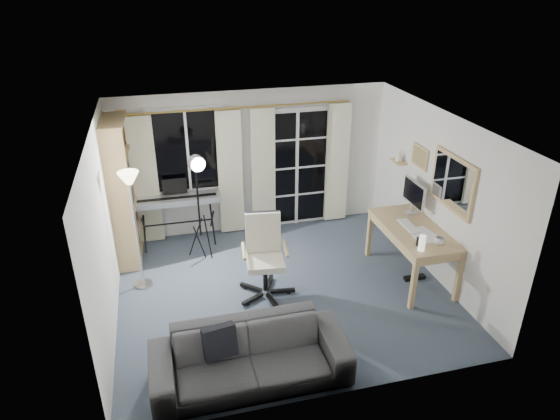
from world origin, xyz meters
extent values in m
cube|color=#3C4A57|center=(0.00, 0.00, -0.01)|extent=(4.50, 4.00, 0.02)
cube|color=white|center=(-1.05, 1.98, 1.50)|extent=(1.20, 0.06, 1.40)
cube|color=black|center=(-1.05, 1.95, 1.50)|extent=(1.10, 0.02, 1.30)
cube|color=white|center=(-1.05, 1.94, 1.50)|extent=(0.04, 0.03, 1.30)
cube|color=white|center=(0.75, 1.98, 1.02)|extent=(1.32, 0.06, 2.11)
cube|color=black|center=(0.45, 1.95, 1.02)|extent=(0.55, 0.02, 1.95)
cube|color=black|center=(1.05, 1.95, 1.02)|extent=(0.55, 0.02, 1.95)
cube|color=white|center=(0.75, 1.94, 1.02)|extent=(0.05, 0.04, 2.05)
cube|color=white|center=(0.75, 1.94, 0.55)|extent=(1.15, 0.03, 0.03)
cube|color=white|center=(0.75, 1.94, 1.05)|extent=(1.15, 0.03, 0.03)
cube|color=white|center=(0.75, 1.94, 1.55)|extent=(1.15, 0.03, 0.03)
cylinder|color=gold|center=(-0.15, 1.90, 2.15)|extent=(3.50, 0.03, 0.03)
cube|color=#F0EDC4|center=(-1.75, 1.88, 1.08)|extent=(0.40, 0.07, 2.10)
cube|color=#F0EDC4|center=(-0.40, 1.88, 1.08)|extent=(0.40, 0.07, 2.10)
cube|color=#F0EDC4|center=(0.15, 1.88, 1.08)|extent=(0.40, 0.07, 2.10)
cube|color=#F0EDC4|center=(1.45, 1.88, 1.08)|extent=(0.40, 0.07, 2.10)
cube|color=tan|center=(-2.11, 1.02, 1.11)|extent=(0.35, 0.05, 2.21)
cube|color=tan|center=(-2.07, 2.02, 1.11)|extent=(0.35, 0.05, 2.21)
cube|color=tan|center=(-2.25, 1.53, 1.11)|extent=(0.07, 1.00, 2.21)
cube|color=tan|center=(-2.09, 1.52, 0.03)|extent=(0.39, 1.01, 0.03)
cube|color=tan|center=(-2.09, 1.52, 0.44)|extent=(0.39, 1.01, 0.03)
cube|color=tan|center=(-2.09, 1.52, 0.86)|extent=(0.39, 1.01, 0.03)
cube|color=tan|center=(-2.09, 1.52, 1.28)|extent=(0.39, 1.01, 0.03)
cube|color=tan|center=(-2.09, 1.52, 1.70)|extent=(0.39, 1.01, 0.03)
cube|color=tan|center=(-2.09, 1.52, 2.18)|extent=(0.39, 1.01, 0.03)
cube|color=beige|center=(-2.08, 1.11, 0.60)|extent=(0.25, 0.07, 0.28)
cube|color=olive|center=(-2.08, 1.22, 0.57)|extent=(0.25, 0.06, 0.22)
cube|color=#3D3D3D|center=(-2.08, 1.31, 0.58)|extent=(0.25, 0.05, 0.26)
cube|color=olive|center=(-2.07, 1.39, 0.62)|extent=(0.25, 0.05, 0.33)
cube|color=beige|center=(-2.07, 1.48, 0.58)|extent=(0.25, 0.07, 0.26)
cube|color=#D25A3C|center=(-2.07, 1.58, 0.59)|extent=(0.25, 0.05, 0.27)
cube|color=#2A6680|center=(-2.06, 1.67, 0.59)|extent=(0.25, 0.06, 0.27)
cube|color=olive|center=(-2.06, 1.76, 0.58)|extent=(0.25, 0.04, 0.25)
cube|color=#D25A3C|center=(-2.06, 1.84, 0.59)|extent=(0.25, 0.07, 0.26)
cube|color=#3D3D3D|center=(-2.05, 1.94, 0.60)|extent=(0.25, 0.04, 0.29)
cube|color=#2A6680|center=(-2.08, 1.11, 1.03)|extent=(0.25, 0.05, 0.30)
cube|color=#3D3D3D|center=(-2.08, 1.19, 1.02)|extent=(0.25, 0.07, 0.30)
cube|color=#3D3D3D|center=(-2.08, 1.30, 1.00)|extent=(0.25, 0.05, 0.26)
cube|color=#2A6680|center=(-2.07, 1.38, 1.00)|extent=(0.25, 0.04, 0.24)
cube|color=#2A6680|center=(-2.07, 1.46, 1.01)|extent=(0.25, 0.05, 0.26)
cube|color=#3D3D3D|center=(-2.07, 1.55, 1.03)|extent=(0.25, 0.05, 0.30)
cube|color=#3D3D3D|center=(-2.06, 1.63, 1.00)|extent=(0.25, 0.06, 0.24)
cube|color=#DE8153|center=(-2.06, 1.72, 1.00)|extent=(0.25, 0.05, 0.26)
cube|color=olive|center=(-2.06, 1.81, 1.01)|extent=(0.25, 0.04, 0.27)
cube|color=#3D3D3D|center=(-2.05, 1.89, 1.01)|extent=(0.25, 0.04, 0.26)
cube|color=#D25A3C|center=(-2.08, 1.11, 1.45)|extent=(0.25, 0.05, 0.31)
cube|color=#3D3D3D|center=(-2.08, 1.20, 1.42)|extent=(0.25, 0.04, 0.24)
cube|color=beige|center=(-2.08, 1.27, 1.46)|extent=(0.25, 0.05, 0.33)
cube|color=beige|center=(-2.07, 1.35, 1.45)|extent=(0.25, 0.05, 0.30)
cube|color=olive|center=(-2.07, 1.43, 1.42)|extent=(0.25, 0.04, 0.24)
cube|color=#2A6680|center=(-2.07, 1.51, 1.42)|extent=(0.25, 0.06, 0.25)
cylinder|color=#B2B2B7|center=(-1.91, 0.61, 0.01)|extent=(0.34, 0.34, 0.03)
cylinder|color=#B2B2B7|center=(-1.91, 0.61, 0.83)|extent=(0.04, 0.04, 1.61)
cone|color=#FFE5B2|center=(-1.91, 0.61, 1.66)|extent=(0.36, 0.36, 0.17)
cylinder|color=black|center=(-1.85, 1.71, 0.38)|extent=(0.04, 0.68, 0.62)
cylinder|color=black|center=(-1.85, 1.71, 0.38)|extent=(0.04, 0.68, 0.62)
cylinder|color=black|center=(-0.76, 1.69, 0.38)|extent=(0.04, 0.68, 0.62)
cylinder|color=black|center=(-0.76, 1.69, 0.38)|extent=(0.04, 0.68, 0.62)
cylinder|color=black|center=(-1.31, 1.70, 0.38)|extent=(1.09, 0.04, 0.03)
cube|color=silver|center=(-1.31, 1.70, 0.79)|extent=(1.42, 0.38, 0.10)
cube|color=white|center=(-1.31, 1.61, 0.83)|extent=(1.31, 0.17, 0.02)
cube|color=black|center=(-1.31, 1.66, 0.84)|extent=(1.26, 0.10, 0.01)
cube|color=black|center=(-1.31, 1.81, 0.98)|extent=(0.38, 0.08, 0.24)
cylinder|color=black|center=(-0.89, 1.21, 0.31)|extent=(0.09, 0.26, 0.69)
cylinder|color=black|center=(-1.09, 1.25, 0.31)|extent=(0.26, 0.09, 0.70)
cylinder|color=black|center=(-1.03, 1.06, 0.31)|extent=(0.20, 0.21, 0.70)
cylinder|color=black|center=(-1.00, 1.17, 0.99)|extent=(0.04, 0.04, 1.20)
cylinder|color=silver|center=(-0.99, 1.12, 1.59)|extent=(0.26, 0.18, 0.23)
cylinder|color=white|center=(-0.97, 1.05, 1.59)|extent=(0.20, 0.07, 0.20)
cube|color=black|center=(-0.03, -0.09, 0.05)|extent=(0.35, 0.10, 0.04)
cylinder|color=black|center=(0.06, -0.10, 0.03)|extent=(0.06, 0.06, 0.05)
cube|color=black|center=(-0.16, 0.15, 0.05)|extent=(0.19, 0.34, 0.04)
cylinder|color=black|center=(-0.13, 0.23, 0.03)|extent=(0.06, 0.06, 0.05)
cube|color=black|center=(-0.44, 0.10, 0.05)|extent=(0.29, 0.28, 0.04)
cylinder|color=black|center=(-0.50, 0.16, 0.03)|extent=(0.06, 0.06, 0.05)
cube|color=black|center=(-0.47, -0.18, 0.05)|extent=(0.33, 0.22, 0.04)
cylinder|color=black|center=(-0.55, -0.22, 0.03)|extent=(0.06, 0.06, 0.05)
cube|color=black|center=(-0.22, -0.30, 0.05)|extent=(0.12, 0.35, 0.04)
cylinder|color=black|center=(-0.20, -0.38, 0.03)|extent=(0.06, 0.06, 0.05)
cylinder|color=black|center=(-0.26, -0.06, 0.30)|extent=(0.07, 0.07, 0.43)
cube|color=beige|center=(-0.26, -0.06, 0.54)|extent=(0.55, 0.55, 0.09)
cube|color=beige|center=(-0.24, 0.17, 0.87)|extent=(0.49, 0.19, 0.57)
cube|color=black|center=(-0.23, 0.22, 0.89)|extent=(0.46, 0.16, 0.52)
cylinder|color=tan|center=(-0.54, -0.01, 0.71)|extent=(0.10, 0.44, 0.05)
cylinder|color=tan|center=(0.02, -0.08, 0.71)|extent=(0.10, 0.44, 0.05)
cube|color=tan|center=(1.88, -0.12, 0.78)|extent=(0.76, 1.50, 0.04)
cube|color=tan|center=(1.88, -0.12, 0.71)|extent=(0.71, 1.46, 0.11)
cube|color=tan|center=(1.55, -0.83, 0.38)|extent=(0.06, 0.06, 0.76)
cube|color=tan|center=(2.22, -0.83, 0.38)|extent=(0.06, 0.06, 0.76)
cube|color=tan|center=(1.54, 0.58, 0.38)|extent=(0.06, 0.06, 0.76)
cube|color=tan|center=(2.21, 0.59, 0.38)|extent=(0.06, 0.06, 0.76)
cube|color=silver|center=(2.08, 0.33, 0.81)|extent=(0.19, 0.13, 0.02)
cube|color=silver|center=(2.08, 0.33, 0.95)|extent=(0.04, 0.03, 0.24)
cube|color=silver|center=(2.08, 0.33, 1.13)|extent=(0.04, 0.58, 0.36)
cube|color=black|center=(2.06, 0.33, 1.13)|extent=(0.01, 0.54, 0.32)
cube|color=white|center=(1.83, -0.06, 0.81)|extent=(0.15, 0.45, 0.02)
cube|color=white|center=(1.77, -0.38, 0.81)|extent=(0.06, 0.11, 0.02)
cube|color=white|center=(1.93, -0.28, 0.81)|extent=(0.28, 0.35, 0.01)
cube|color=white|center=(1.90, -0.49, 0.81)|extent=(0.24, 0.18, 0.00)
cube|color=black|center=(1.69, -0.60, 0.87)|extent=(0.05, 0.04, 0.13)
cylinder|color=white|center=(1.67, -0.71, 0.91)|extent=(0.09, 0.09, 0.21)
cube|color=black|center=(1.93, -0.22, 0.03)|extent=(0.32, 0.09, 0.05)
imported|color=silver|center=(1.98, -0.62, 0.87)|extent=(0.13, 0.10, 0.13)
cube|color=tan|center=(2.23, -0.35, 1.55)|extent=(0.04, 0.94, 0.74)
cube|color=white|center=(2.21, -0.35, 1.55)|extent=(0.01, 0.84, 0.64)
cube|color=tan|center=(2.23, 0.55, 1.60)|extent=(0.03, 0.42, 0.32)
cube|color=#499048|center=(2.21, 0.55, 1.60)|extent=(0.00, 0.36, 0.26)
cube|color=tan|center=(2.16, 1.05, 1.35)|extent=(0.16, 0.30, 0.02)
cone|color=beige|center=(2.16, 1.05, 1.44)|extent=(0.12, 0.12, 0.15)
imported|color=#2B2A2D|center=(-0.77, -1.55, 0.42)|extent=(2.14, 0.63, 0.84)
cube|color=black|center=(-1.08, -1.45, 0.49)|extent=(0.39, 0.25, 0.38)
camera|label=1|loc=(-1.49, -5.66, 4.10)|focal=32.00mm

